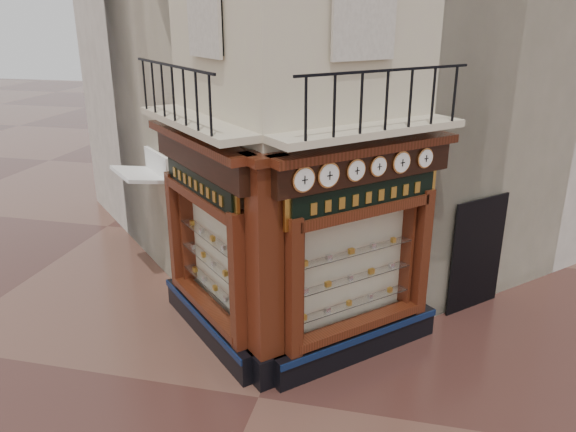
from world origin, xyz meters
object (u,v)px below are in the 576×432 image
(clock_d, at_px, (378,166))
(clock_f, at_px, (425,158))
(corner_pilaster, at_px, (265,277))
(clock_a, at_px, (304,179))
(awning, at_px, (148,280))
(signboard_left, at_px, (199,185))
(clock_e, at_px, (401,162))
(clock_b, at_px, (328,175))
(signboard_right, at_px, (366,197))
(clock_c, at_px, (356,170))

(clock_d, distance_m, clock_f, 1.03)
(corner_pilaster, relative_size, clock_a, 9.98)
(awning, height_order, signboard_left, signboard_left)
(clock_a, distance_m, awning, 6.41)
(clock_a, xyz_separation_m, clock_d, (1.02, 1.02, 0.00))
(corner_pilaster, distance_m, clock_e, 2.94)
(corner_pilaster, relative_size, clock_b, 9.80)
(clock_b, height_order, signboard_left, clock_b)
(clock_b, xyz_separation_m, clock_e, (1.05, 1.05, 0.00))
(clock_f, height_order, signboard_left, clock_f)
(clock_b, relative_size, awning, 0.29)
(signboard_right, bearing_deg, clock_b, -172.63)
(corner_pilaster, relative_size, clock_e, 10.44)
(corner_pilaster, height_order, clock_a, corner_pilaster)
(awning, relative_size, signboard_left, 0.66)
(clock_c, bearing_deg, signboard_right, 18.67)
(clock_a, distance_m, clock_b, 0.45)
(corner_pilaster, bearing_deg, clock_c, -16.70)
(clock_d, height_order, signboard_left, clock_d)
(corner_pilaster, distance_m, clock_b, 1.94)
(clock_d, bearing_deg, corner_pilaster, 167.20)
(signboard_right, bearing_deg, clock_f, -5.44)
(clock_c, bearing_deg, clock_f, 0.00)
(clock_a, relative_size, signboard_right, 0.18)
(clock_b, bearing_deg, corner_pilaster, 154.50)
(clock_a, height_order, clock_f, clock_a)
(clock_c, xyz_separation_m, clock_d, (0.32, 0.32, 0.00))
(clock_a, bearing_deg, clock_f, 0.00)
(clock_c, distance_m, awning, 6.62)
(awning, distance_m, signboard_left, 4.34)
(clock_a, relative_size, clock_d, 1.17)
(corner_pilaster, xyz_separation_m, clock_f, (2.36, 1.76, 1.67))
(clock_e, relative_size, clock_f, 1.09)
(awning, bearing_deg, corner_pilaster, -174.02)
(clock_d, bearing_deg, signboard_left, 135.24)
(corner_pilaster, bearing_deg, awning, 95.98)
(clock_f, distance_m, signboard_left, 3.93)
(clock_d, relative_size, clock_e, 0.90)
(clock_e, bearing_deg, clock_a, 180.00)
(clock_b, height_order, clock_f, clock_b)
(clock_a, height_order, clock_c, clock_a)
(clock_c, distance_m, clock_d, 0.46)
(clock_b, xyz_separation_m, clock_c, (0.37, 0.37, 0.00))
(clock_d, distance_m, signboard_left, 3.14)
(signboard_right, bearing_deg, signboard_left, 135.00)
(clock_d, xyz_separation_m, signboard_right, (-0.17, -0.01, -0.52))
(corner_pilaster, distance_m, clock_a, 1.78)
(clock_d, bearing_deg, clock_c, -180.00)
(corner_pilaster, height_order, clock_b, corner_pilaster)
(clock_e, xyz_separation_m, awning, (-5.71, 1.65, -3.62))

